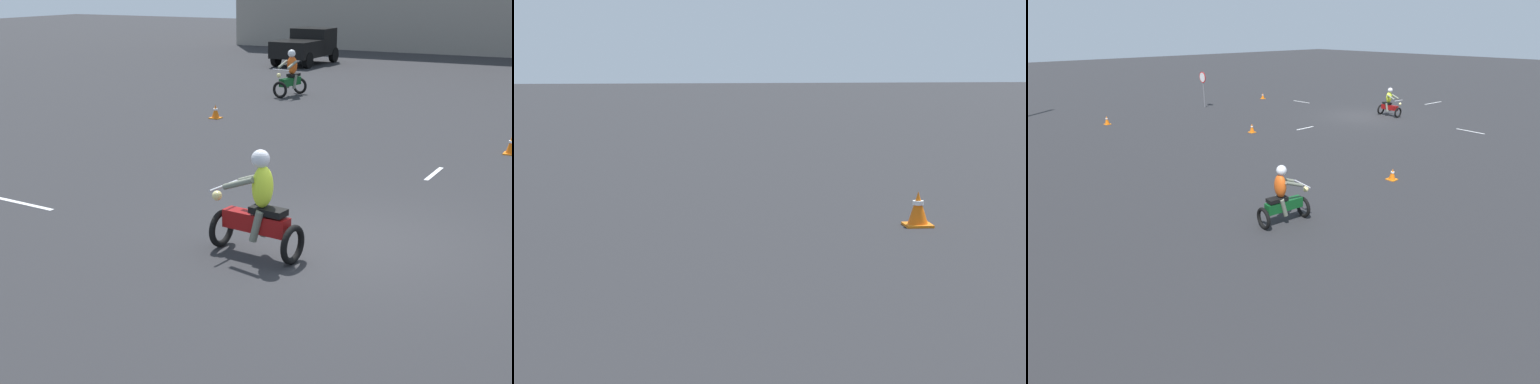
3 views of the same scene
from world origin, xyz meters
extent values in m
plane|color=#28282B|center=(0.00, 0.00, 0.00)|extent=(120.00, 120.00, 0.00)
torus|color=black|center=(-1.72, -1.22, 0.30)|extent=(0.16, 0.61, 0.60)
torus|color=black|center=(-0.42, -1.34, 0.30)|extent=(0.16, 0.61, 0.60)
cube|color=maroon|center=(-1.07, -1.28, 0.52)|extent=(1.12, 0.35, 0.28)
cube|color=black|center=(-0.85, -1.30, 0.74)|extent=(0.58, 0.31, 0.10)
cylinder|color=silver|center=(-1.67, -1.22, 1.00)|extent=(0.10, 0.70, 0.04)
sphere|color=#F2E08C|center=(-1.80, -1.21, 0.82)|extent=(0.17, 0.17, 0.16)
ellipsoid|color=#D8F233|center=(-0.95, -1.29, 1.10)|extent=(0.32, 0.43, 0.64)
cylinder|color=slate|center=(-1.23, -1.06, 1.15)|extent=(0.55, 0.14, 0.27)
cylinder|color=slate|center=(-1.27, -1.46, 1.15)|extent=(0.55, 0.14, 0.27)
cylinder|color=slate|center=(-0.96, -1.15, 0.52)|extent=(0.26, 0.14, 0.51)
cylinder|color=slate|center=(-0.98, -1.43, 0.52)|extent=(0.26, 0.14, 0.51)
sphere|color=silver|center=(-0.99, -1.29, 1.52)|extent=(0.31, 0.31, 0.28)
torus|color=black|center=(-7.52, 12.40, 0.30)|extent=(0.61, 0.18, 0.60)
torus|color=black|center=(-7.34, 13.69, 0.30)|extent=(0.61, 0.18, 0.60)
cube|color=#0F4C1E|center=(-7.43, 13.05, 0.52)|extent=(0.39, 1.12, 0.28)
cube|color=black|center=(-7.40, 13.27, 0.74)|extent=(0.33, 0.59, 0.10)
cylinder|color=silver|center=(-7.51, 12.45, 1.00)|extent=(0.70, 0.13, 0.04)
sphere|color=#F2E08C|center=(-7.53, 12.33, 0.82)|extent=(0.18, 0.18, 0.16)
ellipsoid|color=#EA5919|center=(-7.41, 13.17, 1.10)|extent=(0.43, 0.33, 0.64)
cylinder|color=slate|center=(-7.65, 12.90, 1.15)|extent=(0.16, 0.55, 0.27)
cylinder|color=slate|center=(-7.26, 12.84, 1.15)|extent=(0.16, 0.55, 0.27)
cylinder|color=slate|center=(-7.55, 13.17, 0.52)|extent=(0.15, 0.26, 0.51)
cylinder|color=slate|center=(-7.28, 13.13, 0.52)|extent=(0.15, 0.26, 0.51)
sphere|color=silver|center=(-7.42, 13.13, 1.52)|extent=(0.32, 0.32, 0.28)
cylinder|color=black|center=(-10.34, 24.18, 0.38)|extent=(0.26, 0.76, 0.76)
cylinder|color=black|center=(-12.04, 24.20, 0.38)|extent=(0.26, 0.76, 0.76)
cylinder|color=black|center=(-10.38, 21.08, 0.38)|extent=(0.26, 0.76, 0.76)
cylinder|color=black|center=(-12.08, 21.10, 0.38)|extent=(0.26, 0.76, 0.76)
cube|color=black|center=(-11.22, 21.64, 0.83)|extent=(1.93, 2.43, 0.80)
cube|color=black|center=(-11.20, 23.54, 1.08)|extent=(1.92, 1.63, 1.30)
cube|color=black|center=(-11.19, 24.19, 1.43)|extent=(1.70, 0.14, 0.56)
cube|color=orange|center=(-7.50, 8.01, 0.01)|extent=(0.32, 0.32, 0.03)
cone|color=orange|center=(-7.50, 8.01, 0.22)|extent=(0.24, 0.24, 0.38)
cylinder|color=white|center=(-7.50, 8.01, 0.28)|extent=(0.13, 0.13, 0.05)
cube|color=orange|center=(1.21, 7.43, 0.01)|extent=(0.32, 0.32, 0.03)
cone|color=orange|center=(1.21, 7.43, 0.24)|extent=(0.24, 0.24, 0.43)
cylinder|color=white|center=(1.21, 7.43, 0.31)|extent=(0.13, 0.13, 0.05)
cube|color=silver|center=(0.07, 4.75, 0.00)|extent=(0.12, 1.21, 0.01)
cube|color=silver|center=(-6.14, -1.08, 0.00)|extent=(1.49, 0.17, 0.01)
camera|label=1|loc=(3.78, -10.23, 4.03)|focal=50.00mm
camera|label=2|loc=(3.79, 4.95, 2.05)|focal=70.00mm
camera|label=3|loc=(-14.67, 19.61, 4.92)|focal=28.00mm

